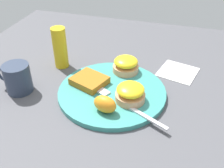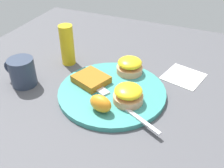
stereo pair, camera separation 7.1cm
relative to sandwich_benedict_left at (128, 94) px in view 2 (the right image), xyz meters
The scene contains 10 objects.
ground_plane 0.07m from the sandwich_benedict_left, 26.55° to the right, with size 1.10×1.10×0.00m, color #4C4C51.
plate 0.07m from the sandwich_benedict_left, 26.55° to the right, with size 0.30×0.30×0.01m, color teal.
sandwich_benedict_left is the anchor object (origin of this frame).
sandwich_benedict_right 0.14m from the sandwich_benedict_left, 71.32° to the right, with size 0.08×0.08×0.05m.
hashbrown_patty 0.14m from the sandwich_benedict_left, 17.51° to the right, with size 0.09×0.08×0.02m, color #A2631B.
orange_wedge 0.08m from the sandwich_benedict_left, 50.99° to the left, with size 0.06×0.04×0.04m, color orange.
fork 0.03m from the sandwich_benedict_left, 57.78° to the left, with size 0.22×0.12×0.00m.
cup 0.32m from the sandwich_benedict_left, ahead, with size 0.10×0.07×0.08m.
napkin 0.23m from the sandwich_benedict_left, 119.13° to the right, with size 0.11×0.11×0.00m, color white.
condiment_bottle 0.29m from the sandwich_benedict_left, 26.61° to the right, with size 0.04×0.04×0.13m, color gold.
Camera 2 is at (-0.23, 0.53, 0.44)m, focal length 42.00 mm.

